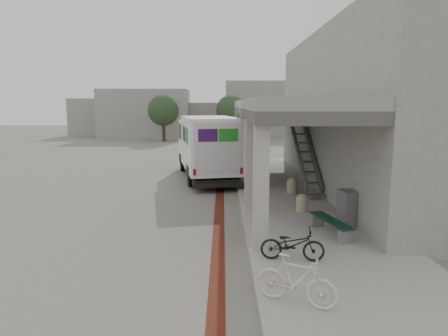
{
  "coord_description": "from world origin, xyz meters",
  "views": [
    {
      "loc": [
        1.13,
        -13.44,
        3.85
      ],
      "look_at": [
        1.17,
        0.55,
        1.6
      ],
      "focal_mm": 32.0,
      "sensor_mm": 36.0,
      "label": 1
    }
  ],
  "objects_px": {
    "bench": "(331,224)",
    "bicycle_cream": "(296,280)",
    "bicycle_black": "(292,244)",
    "fedex_truck": "(207,146)",
    "utility_cabinet": "(348,208)"
  },
  "relations": [
    {
      "from": "fedex_truck",
      "to": "utility_cabinet",
      "type": "relative_size",
      "value": 7.04
    },
    {
      "from": "bench",
      "to": "bicycle_cream",
      "type": "xyz_separation_m",
      "value": [
        -1.74,
        -4.04,
        0.16
      ]
    },
    {
      "from": "bench",
      "to": "bicycle_cream",
      "type": "relative_size",
      "value": 1.22
    },
    {
      "from": "utility_cabinet",
      "to": "bicycle_black",
      "type": "distance_m",
      "value": 3.54
    },
    {
      "from": "bicycle_black",
      "to": "bicycle_cream",
      "type": "relative_size",
      "value": 0.96
    },
    {
      "from": "fedex_truck",
      "to": "bicycle_cream",
      "type": "height_order",
      "value": "fedex_truck"
    },
    {
      "from": "fedex_truck",
      "to": "bench",
      "type": "bearing_deg",
      "value": -77.95
    },
    {
      "from": "fedex_truck",
      "to": "bicycle_black",
      "type": "height_order",
      "value": "fedex_truck"
    },
    {
      "from": "fedex_truck",
      "to": "bench",
      "type": "xyz_separation_m",
      "value": [
        3.94,
        -9.54,
        -1.27
      ]
    },
    {
      "from": "fedex_truck",
      "to": "bicycle_cream",
      "type": "distance_m",
      "value": 13.8
    },
    {
      "from": "fedex_truck",
      "to": "utility_cabinet",
      "type": "distance_m",
      "value": 9.92
    },
    {
      "from": "utility_cabinet",
      "to": "bicycle_black",
      "type": "relative_size",
      "value": 0.73
    },
    {
      "from": "utility_cabinet",
      "to": "bench",
      "type": "bearing_deg",
      "value": -141.56
    },
    {
      "from": "bicycle_black",
      "to": "bicycle_cream",
      "type": "height_order",
      "value": "bicycle_cream"
    },
    {
      "from": "bicycle_cream",
      "to": "fedex_truck",
      "type": "bearing_deg",
      "value": 37.34
    }
  ]
}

